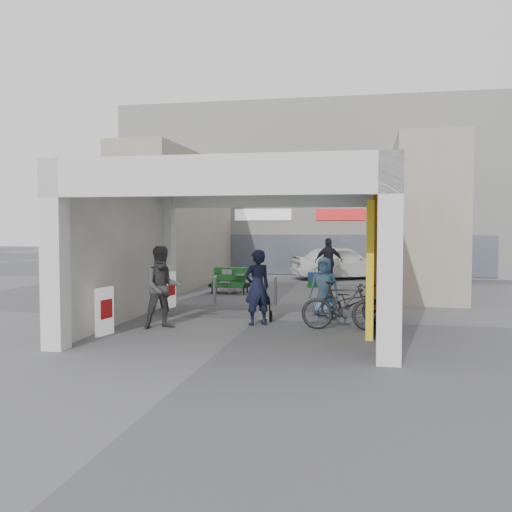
% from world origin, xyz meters
% --- Properties ---
extents(ground, '(90.00, 90.00, 0.00)m').
position_xyz_m(ground, '(0.00, 0.00, 0.00)').
color(ground, '#5B5A60').
rests_on(ground, ground).
extents(arcade_canopy, '(6.40, 6.45, 6.40)m').
position_xyz_m(arcade_canopy, '(0.54, -0.82, 2.30)').
color(arcade_canopy, silver).
rests_on(arcade_canopy, ground).
extents(far_building, '(18.00, 4.08, 8.00)m').
position_xyz_m(far_building, '(-0.00, 13.99, 3.99)').
color(far_building, white).
rests_on(far_building, ground).
extents(plaza_bldg_left, '(2.00, 9.00, 5.00)m').
position_xyz_m(plaza_bldg_left, '(-4.50, 7.50, 2.50)').
color(plaza_bldg_left, '#A39987').
rests_on(plaza_bldg_left, ground).
extents(plaza_bldg_right, '(2.00, 9.00, 5.00)m').
position_xyz_m(plaza_bldg_right, '(4.50, 7.50, 2.50)').
color(plaza_bldg_right, '#A39987').
rests_on(plaza_bldg_right, ground).
extents(bollard_left, '(0.09, 0.09, 0.83)m').
position_xyz_m(bollard_left, '(-1.67, 2.32, 0.41)').
color(bollard_left, '#92949A').
rests_on(bollard_left, ground).
extents(bollard_center, '(0.09, 0.09, 0.83)m').
position_xyz_m(bollard_center, '(0.06, 2.59, 0.41)').
color(bollard_center, '#92949A').
rests_on(bollard_center, ground).
extents(bollard_right, '(0.09, 0.09, 0.88)m').
position_xyz_m(bollard_right, '(1.47, 2.60, 0.44)').
color(bollard_right, '#92949A').
rests_on(bollard_right, ground).
extents(advert_board_near, '(0.18, 0.56, 1.00)m').
position_xyz_m(advert_board_near, '(-2.75, -2.54, 0.51)').
color(advert_board_near, white).
rests_on(advert_board_near, ground).
extents(advert_board_far, '(0.17, 0.56, 1.00)m').
position_xyz_m(advert_board_far, '(-2.75, 1.53, 0.51)').
color(advert_board_far, white).
rests_on(advert_board_far, ground).
extents(cafe_set, '(1.36, 1.10, 0.82)m').
position_xyz_m(cafe_set, '(-1.55, 5.40, 0.29)').
color(cafe_set, '#9B9B9F').
rests_on(cafe_set, ground).
extents(produce_stand, '(1.32, 0.71, 0.87)m').
position_xyz_m(produce_stand, '(-1.93, 5.22, 0.34)').
color(produce_stand, black).
rests_on(produce_stand, ground).
extents(crate_stack, '(0.45, 0.36, 0.56)m').
position_xyz_m(crate_stack, '(0.72, 7.72, 0.28)').
color(crate_stack, '#16501E').
rests_on(crate_stack, ground).
extents(border_collie, '(0.23, 0.46, 0.63)m').
position_xyz_m(border_collie, '(0.30, -0.21, 0.25)').
color(border_collie, black).
rests_on(border_collie, ground).
extents(man_with_dog, '(0.76, 0.71, 1.75)m').
position_xyz_m(man_with_dog, '(0.16, -0.74, 0.87)').
color(man_with_dog, black).
rests_on(man_with_dog, ground).
extents(man_back_turned, '(1.13, 1.06, 1.84)m').
position_xyz_m(man_back_turned, '(-1.83, -1.53, 0.92)').
color(man_back_turned, '#39393B').
rests_on(man_back_turned, ground).
extents(man_elderly, '(0.79, 0.57, 1.50)m').
position_xyz_m(man_elderly, '(1.59, 0.76, 0.75)').
color(man_elderly, '#5D88B6').
rests_on(man_elderly, ground).
extents(man_crates, '(1.12, 0.59, 1.82)m').
position_xyz_m(man_crates, '(1.21, 8.55, 0.91)').
color(man_crates, black).
rests_on(man_crates, ground).
extents(bicycle_front, '(1.80, 1.29, 0.90)m').
position_xyz_m(bicycle_front, '(2.30, 0.13, 0.45)').
color(bicycle_front, black).
rests_on(bicycle_front, ground).
extents(bicycle_rear, '(1.81, 0.53, 1.08)m').
position_xyz_m(bicycle_rear, '(2.12, -0.99, 0.54)').
color(bicycle_rear, black).
rests_on(bicycle_rear, ground).
extents(white_van, '(4.60, 3.29, 1.46)m').
position_xyz_m(white_van, '(1.58, 11.12, 0.73)').
color(white_van, white).
rests_on(white_van, ground).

